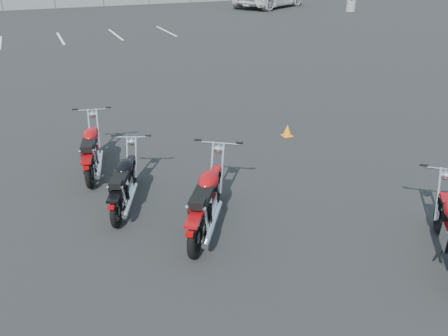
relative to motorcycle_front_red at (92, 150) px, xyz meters
name	(u,v)px	position (x,y,z in m)	size (l,w,h in m)	color
ground	(227,216)	(1.88, -2.81, -0.49)	(120.00, 120.00, 0.00)	black
motorcycle_front_red	(92,150)	(0.00, 0.00, 0.00)	(0.98, 2.20, 1.08)	black
motorcycle_second_black	(124,183)	(0.32, -1.69, -0.03)	(1.22, 2.01, 1.01)	black
motorcycle_third_red	(207,201)	(1.42, -2.98, 0.03)	(1.70, 2.17, 1.15)	black
training_cone_near	(287,130)	(4.85, 0.04, -0.34)	(0.25, 0.25, 0.30)	orange
parking_line_stripes	(31,40)	(-0.62, 17.19, -0.49)	(15.12, 4.00, 0.01)	silver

